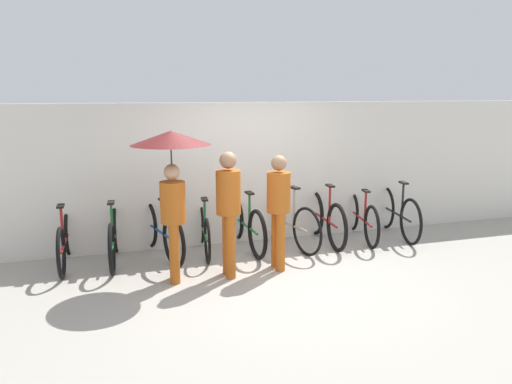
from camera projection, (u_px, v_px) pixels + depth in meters
name	position (u px, v px, depth m)	size (l,w,h in m)	color
ground_plane	(276.00, 281.00, 6.45)	(30.00, 30.00, 0.00)	#9E998E
back_wall	(238.00, 173.00, 7.96)	(13.26, 0.12, 2.24)	silver
parked_bicycle_0	(65.00, 240.00, 6.95)	(0.44, 1.69, 1.11)	black
parked_bicycle_1	(114.00, 237.00, 7.08)	(0.44, 1.70, 0.98)	black
parked_bicycle_2	(160.00, 231.00, 7.32)	(0.59, 1.81, 1.07)	black
parked_bicycle_3	(204.00, 229.00, 7.53)	(0.44, 1.66, 1.07)	black
parked_bicycle_4	(246.00, 224.00, 7.72)	(0.44, 1.79, 1.06)	black
parked_bicycle_5	(287.00, 222.00, 7.83)	(0.55, 1.77, 1.01)	black
parked_bicycle_6	(325.00, 219.00, 8.04)	(0.44, 1.72, 1.11)	black
parked_bicycle_7	(361.00, 217.00, 8.24)	(0.52, 1.73, 1.10)	black
parked_bicycle_8	(397.00, 213.00, 8.39)	(0.45, 1.76, 0.97)	black
pedestrian_leading	(171.00, 163.00, 6.24)	(1.02, 1.02, 1.92)	#B25619
pedestrian_center	(228.00, 205.00, 6.43)	(0.32, 0.32, 1.66)	#B25619
pedestrian_trailing	(278.00, 204.00, 6.71)	(0.32, 0.32, 1.58)	#B25619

